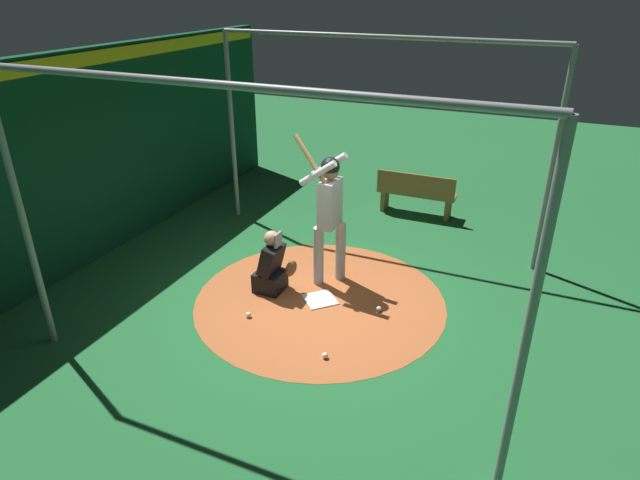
% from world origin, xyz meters
% --- Properties ---
extents(ground_plane, '(25.98, 25.98, 0.00)m').
position_xyz_m(ground_plane, '(0.00, 0.00, 0.00)').
color(ground_plane, '#216633').
extents(dirt_circle, '(3.54, 3.54, 0.01)m').
position_xyz_m(dirt_circle, '(0.00, 0.00, 0.00)').
color(dirt_circle, '#B76033').
rests_on(dirt_circle, ground).
extents(home_plate, '(0.59, 0.59, 0.01)m').
position_xyz_m(home_plate, '(0.00, 0.00, 0.01)').
color(home_plate, white).
rests_on(home_plate, dirt_circle).
extents(batter, '(0.68, 0.49, 2.24)m').
position_xyz_m(batter, '(-0.10, 0.56, 1.19)').
color(batter, '#B3B3B7').
rests_on(batter, ground).
extents(catcher, '(0.58, 0.40, 0.95)m').
position_xyz_m(catcher, '(-0.74, -0.02, 0.37)').
color(catcher, black).
rests_on(catcher, ground).
extents(back_wall, '(0.23, 9.98, 3.21)m').
position_xyz_m(back_wall, '(-3.92, 0.00, 1.62)').
color(back_wall, '#0C3D26').
rests_on(back_wall, ground).
extents(cage_frame, '(5.47, 4.49, 3.37)m').
position_xyz_m(cage_frame, '(0.00, 0.00, 2.31)').
color(cage_frame, gray).
rests_on(cage_frame, ground).
extents(bench, '(1.49, 0.36, 0.85)m').
position_xyz_m(bench, '(0.44, 3.56, 0.44)').
color(bench, olive).
rests_on(bench, ground).
extents(baseball_0, '(0.07, 0.07, 0.07)m').
position_xyz_m(baseball_0, '(0.58, -1.17, 0.04)').
color(baseball_0, white).
rests_on(baseball_0, dirt_circle).
extents(baseball_1, '(0.07, 0.07, 0.07)m').
position_xyz_m(baseball_1, '(-0.71, -0.78, 0.04)').
color(baseball_1, white).
rests_on(baseball_1, dirt_circle).
extents(baseball_2, '(0.07, 0.07, 0.07)m').
position_xyz_m(baseball_2, '(0.86, 0.05, 0.04)').
color(baseball_2, white).
rests_on(baseball_2, dirt_circle).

